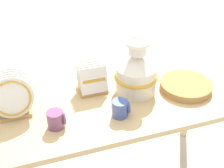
{
  "coord_description": "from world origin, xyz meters",
  "views": [
    {
      "loc": [
        -0.48,
        -1.41,
        1.82
      ],
      "look_at": [
        0.0,
        0.0,
        0.86
      ],
      "focal_mm": 50.0,
      "sensor_mm": 36.0,
      "label": 1
    }
  ],
  "objects_px": {
    "dish_rack_square_plates": "(92,81)",
    "mug_plum_glaze": "(56,119)",
    "wicker_charger_stack": "(186,86)",
    "dish_rack_round_plates": "(12,97)",
    "ceramic_vase": "(136,72)",
    "mug_cobalt_glaze": "(121,108)"
  },
  "relations": [
    {
      "from": "ceramic_vase",
      "to": "dish_rack_round_plates",
      "type": "relative_size",
      "value": 1.37
    },
    {
      "from": "ceramic_vase",
      "to": "mug_plum_glaze",
      "type": "distance_m",
      "value": 0.55
    },
    {
      "from": "wicker_charger_stack",
      "to": "mug_cobalt_glaze",
      "type": "height_order",
      "value": "mug_cobalt_glaze"
    },
    {
      "from": "dish_rack_round_plates",
      "to": "mug_plum_glaze",
      "type": "distance_m",
      "value": 0.27
    },
    {
      "from": "ceramic_vase",
      "to": "mug_cobalt_glaze",
      "type": "distance_m",
      "value": 0.27
    },
    {
      "from": "dish_rack_round_plates",
      "to": "mug_plum_glaze",
      "type": "relative_size",
      "value": 2.59
    },
    {
      "from": "wicker_charger_stack",
      "to": "mug_cobalt_glaze",
      "type": "distance_m",
      "value": 0.48
    },
    {
      "from": "mug_cobalt_glaze",
      "to": "dish_rack_round_plates",
      "type": "bearing_deg",
      "value": 160.4
    },
    {
      "from": "dish_rack_square_plates",
      "to": "mug_plum_glaze",
      "type": "relative_size",
      "value": 1.92
    },
    {
      "from": "ceramic_vase",
      "to": "dish_rack_square_plates",
      "type": "height_order",
      "value": "ceramic_vase"
    },
    {
      "from": "wicker_charger_stack",
      "to": "mug_plum_glaze",
      "type": "relative_size",
      "value": 3.33
    },
    {
      "from": "dish_rack_round_plates",
      "to": "mug_plum_glaze",
      "type": "xyz_separation_m",
      "value": [
        0.2,
        -0.17,
        -0.07
      ]
    },
    {
      "from": "dish_rack_round_plates",
      "to": "ceramic_vase",
      "type": "bearing_deg",
      "value": -0.35
    },
    {
      "from": "wicker_charger_stack",
      "to": "mug_plum_glaze",
      "type": "bearing_deg",
      "value": -173.29
    },
    {
      "from": "dish_rack_square_plates",
      "to": "mug_cobalt_glaze",
      "type": "bearing_deg",
      "value": -73.77
    },
    {
      "from": "mug_cobalt_glaze",
      "to": "mug_plum_glaze",
      "type": "bearing_deg",
      "value": 176.72
    },
    {
      "from": "ceramic_vase",
      "to": "dish_rack_square_plates",
      "type": "relative_size",
      "value": 1.85
    },
    {
      "from": "dish_rack_round_plates",
      "to": "dish_rack_square_plates",
      "type": "height_order",
      "value": "dish_rack_round_plates"
    },
    {
      "from": "dish_rack_square_plates",
      "to": "wicker_charger_stack",
      "type": "xyz_separation_m",
      "value": [
        0.55,
        -0.17,
        -0.05
      ]
    },
    {
      "from": "mug_cobalt_glaze",
      "to": "mug_plum_glaze",
      "type": "distance_m",
      "value": 0.35
    },
    {
      "from": "mug_plum_glaze",
      "to": "dish_rack_square_plates",
      "type": "bearing_deg",
      "value": 44.72
    },
    {
      "from": "dish_rack_square_plates",
      "to": "wicker_charger_stack",
      "type": "bearing_deg",
      "value": -16.77
    }
  ]
}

